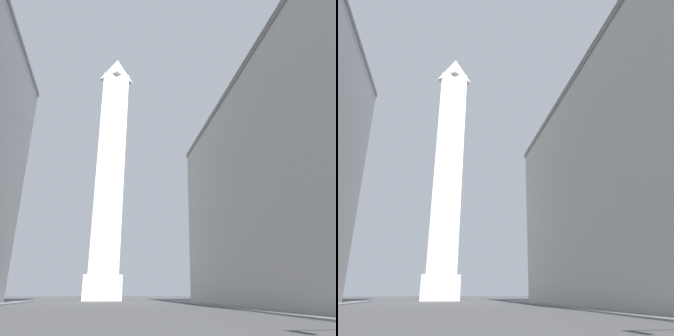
# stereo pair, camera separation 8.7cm
# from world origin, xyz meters

# --- Properties ---
(sidewalk_right) EXTENTS (5.00, 96.59, 0.15)m
(sidewalk_right) POSITION_xyz_m (16.61, 28.98, 0.07)
(sidewalk_right) COLOR slate
(sidewalk_right) RESTS_ON ground_plane
(obelisk) EXTENTS (8.68, 8.68, 67.52)m
(obelisk) POSITION_xyz_m (0.00, 80.49, 32.39)
(obelisk) COLOR silver
(obelisk) RESTS_ON ground_plane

